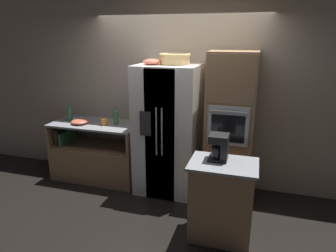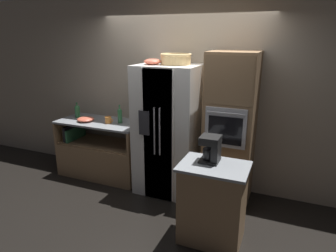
{
  "view_description": "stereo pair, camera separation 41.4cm",
  "coord_description": "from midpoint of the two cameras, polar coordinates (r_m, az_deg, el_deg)",
  "views": [
    {
      "loc": [
        1.1,
        -3.84,
        2.21
      ],
      "look_at": [
        -0.03,
        -0.05,
        1.01
      ],
      "focal_mm": 32.0,
      "sensor_mm": 36.0,
      "label": 1
    },
    {
      "loc": [
        1.49,
        -3.7,
        2.21
      ],
      "look_at": [
        -0.03,
        -0.05,
        1.01
      ],
      "focal_mm": 32.0,
      "sensor_mm": 36.0,
      "label": 2
    }
  ],
  "objects": [
    {
      "name": "bottle_tall",
      "position": [
        4.63,
        -12.44,
        1.77
      ],
      "size": [
        0.07,
        0.07,
        0.28
      ],
      "color": "#33723F",
      "rests_on": "counter_left"
    },
    {
      "name": "wicker_basket",
      "position": [
        4.09,
        -1.64,
        12.72
      ],
      "size": [
        0.42,
        0.42,
        0.15
      ],
      "color": "tan",
      "rests_on": "refrigerator"
    },
    {
      "name": "wall_back",
      "position": [
        4.48,
        -0.44,
        6.41
      ],
      "size": [
        12.0,
        0.06,
        2.8
      ],
      "color": "tan",
      "rests_on": "ground_plane"
    },
    {
      "name": "island_counter",
      "position": [
        3.44,
        6.7,
        -13.95
      ],
      "size": [
        0.73,
        0.53,
        0.91
      ],
      "color": "#93704C",
      "rests_on": "ground_plane"
    },
    {
      "name": "ground_plane",
      "position": [
        4.56,
        -2.06,
        -12.16
      ],
      "size": [
        20.0,
        20.0,
        0.0
      ],
      "primitive_type": "plane",
      "color": "black"
    },
    {
      "name": "refrigerator",
      "position": [
        4.25,
        -2.89,
        -0.86
      ],
      "size": [
        0.86,
        0.75,
        1.84
      ],
      "color": "white",
      "rests_on": "ground_plane"
    },
    {
      "name": "mixing_bowl",
      "position": [
        4.83,
        -18.85,
        0.77
      ],
      "size": [
        0.27,
        0.27,
        0.07
      ],
      "color": "#DB664C",
      "rests_on": "counter_left"
    },
    {
      "name": "wall_oven",
      "position": [
        4.08,
        8.89,
        -0.35
      ],
      "size": [
        0.62,
        0.67,
        2.03
      ],
      "color": "#93704C",
      "rests_on": "ground_plane"
    },
    {
      "name": "mug",
      "position": [
        4.65,
        -14.58,
        0.76
      ],
      "size": [
        0.14,
        0.1,
        0.1
      ],
      "color": "orange",
      "rests_on": "counter_left"
    },
    {
      "name": "coffee_maker",
      "position": [
        3.26,
        6.43,
        -3.96
      ],
      "size": [
        0.21,
        0.21,
        0.29
      ],
      "color": "black",
      "rests_on": "island_counter"
    },
    {
      "name": "fruit_bowl",
      "position": [
        4.07,
        -6.11,
        12.06
      ],
      "size": [
        0.23,
        0.23,
        0.08
      ],
      "color": "#DB664C",
      "rests_on": "refrigerator"
    },
    {
      "name": "counter_left",
      "position": [
        4.99,
        -15.67,
        -5.95
      ],
      "size": [
        1.37,
        0.65,
        0.91
      ],
      "color": "#93704C",
      "rests_on": "ground_plane"
    },
    {
      "name": "bottle_short",
      "position": [
        5.08,
        -20.49,
        2.29
      ],
      "size": [
        0.08,
        0.08,
        0.25
      ],
      "color": "#33723F",
      "rests_on": "counter_left"
    }
  ]
}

